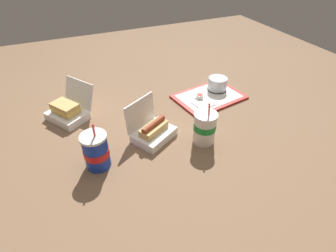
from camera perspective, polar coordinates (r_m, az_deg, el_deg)
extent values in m
plane|color=brown|center=(1.21, -0.97, -2.60)|extent=(3.20, 3.20, 0.00)
cube|color=red|center=(1.51, 8.89, 6.26)|extent=(0.41, 0.32, 0.01)
cube|color=white|center=(1.51, 8.91, 6.47)|extent=(0.36, 0.27, 0.00)
cylinder|color=black|center=(1.58, 10.58, 7.93)|extent=(0.11, 0.11, 0.01)
cylinder|color=beige|center=(1.57, 10.69, 8.79)|extent=(0.08, 0.08, 0.05)
cylinder|color=silver|center=(1.56, 10.74, 9.11)|extent=(0.11, 0.11, 0.07)
cylinder|color=white|center=(1.47, 6.91, 6.37)|extent=(0.04, 0.04, 0.02)
cylinder|color=#9E140F|center=(1.47, 6.94, 6.71)|extent=(0.03, 0.03, 0.01)
cube|color=white|center=(1.43, 7.65, 4.93)|extent=(0.12, 0.12, 0.00)
cube|color=white|center=(1.52, 6.91, 6.91)|extent=(0.10, 0.07, 0.00)
cube|color=white|center=(1.20, -3.07, -1.92)|extent=(0.22, 0.21, 0.04)
cube|color=white|center=(1.19, -6.09, 2.81)|extent=(0.17, 0.10, 0.14)
cube|color=tan|center=(1.18, -3.13, -0.56)|extent=(0.15, 0.12, 0.03)
cylinder|color=brown|center=(1.16, -3.17, 0.37)|extent=(0.13, 0.09, 0.03)
cylinder|color=yellow|center=(1.16, -3.18, 0.73)|extent=(0.10, 0.06, 0.01)
cube|color=white|center=(1.41, -21.05, 2.08)|extent=(0.22, 0.23, 0.04)
cube|color=white|center=(1.41, -18.89, 6.75)|extent=(0.15, 0.19, 0.13)
cube|color=tan|center=(1.39, -21.32, 3.09)|extent=(0.14, 0.15, 0.02)
cube|color=#E5C651|center=(1.39, -21.47, 3.63)|extent=(0.14, 0.16, 0.01)
cube|color=tan|center=(1.38, -21.61, 4.18)|extent=(0.14, 0.15, 0.02)
cylinder|color=#1938B7|center=(1.07, -15.33, -5.46)|extent=(0.10, 0.10, 0.14)
cylinder|color=red|center=(1.07, -15.32, -5.52)|extent=(0.10, 0.10, 0.03)
cylinder|color=white|center=(1.02, -16.02, -2.28)|extent=(0.10, 0.10, 0.01)
cylinder|color=red|center=(1.00, -15.87, -0.88)|extent=(0.01, 0.01, 0.06)
cylinder|color=white|center=(1.16, 7.95, -0.62)|extent=(0.10, 0.10, 0.14)
cylinder|color=#198C33|center=(1.15, 8.02, 0.02)|extent=(0.10, 0.10, 0.03)
cylinder|color=white|center=(1.12, 8.27, 2.40)|extent=(0.10, 0.10, 0.01)
cylinder|color=red|center=(1.10, 8.95, 3.79)|extent=(0.02, 0.01, 0.06)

